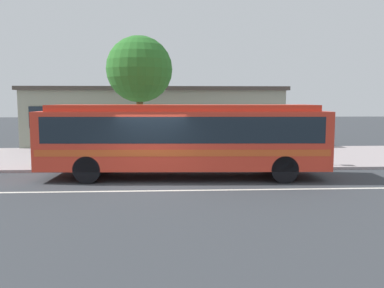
{
  "coord_description": "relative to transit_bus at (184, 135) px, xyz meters",
  "views": [
    {
      "loc": [
        0.67,
        -14.09,
        2.99
      ],
      "look_at": [
        1.53,
        1.64,
        1.3
      ],
      "focal_mm": 37.96,
      "sensor_mm": 36.0,
      "label": 1
    }
  ],
  "objects": [
    {
      "name": "ground_plane",
      "position": [
        -1.2,
        -1.54,
        -1.65
      ],
      "size": [
        120.0,
        120.0,
        0.0
      ],
      "primitive_type": "plane",
      "color": "#34383C"
    },
    {
      "name": "sidewalk_slab",
      "position": [
        -1.2,
        5.35,
        -1.59
      ],
      "size": [
        60.0,
        8.0,
        0.12
      ],
      "primitive_type": "cube",
      "color": "#9D9193",
      "rests_on": "ground_plane"
    },
    {
      "name": "lane_stripe_center",
      "position": [
        -1.2,
        -2.34,
        -1.64
      ],
      "size": [
        56.0,
        0.16,
        0.01
      ],
      "primitive_type": "cube",
      "color": "silver",
      "rests_on": "ground_plane"
    },
    {
      "name": "transit_bus",
      "position": [
        0.0,
        0.0,
        0.0
      ],
      "size": [
        10.97,
        2.99,
        2.83
      ],
      "color": "red",
      "rests_on": "ground_plane"
    },
    {
      "name": "pedestrian_waiting_near_sign",
      "position": [
        -2.48,
        2.47,
        -0.52
      ],
      "size": [
        0.45,
        0.45,
        1.73
      ],
      "color": "#272445",
      "rests_on": "sidewalk_slab"
    },
    {
      "name": "pedestrian_walking_along_curb",
      "position": [
        -1.9,
        3.01,
        -0.55
      ],
      "size": [
        0.48,
        0.48,
        1.67
      ],
      "color": "#2E3A57",
      "rests_on": "sidewalk_slab"
    },
    {
      "name": "bus_stop_sign",
      "position": [
        5.35,
        2.14,
        0.07
      ],
      "size": [
        0.08,
        0.44,
        2.49
      ],
      "color": "gray",
      "rests_on": "sidewalk_slab"
    },
    {
      "name": "street_tree_near_stop",
      "position": [
        -2.02,
        4.71,
        2.85
      ],
      "size": [
        3.26,
        3.26,
        6.03
      ],
      "color": "brown",
      "rests_on": "sidewalk_slab"
    },
    {
      "name": "station_building",
      "position": [
        -1.49,
        13.01,
        0.29
      ],
      "size": [
        16.66,
        8.08,
        3.86
      ],
      "color": "gray",
      "rests_on": "ground_plane"
    }
  ]
}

